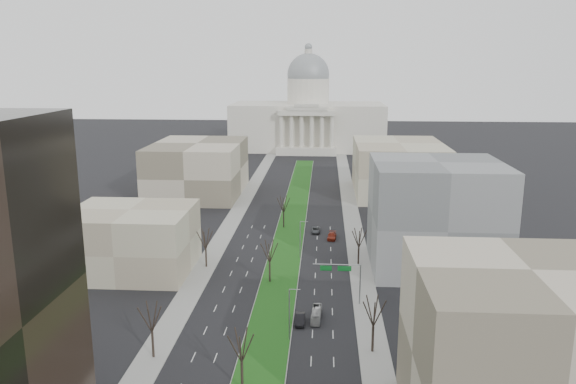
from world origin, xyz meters
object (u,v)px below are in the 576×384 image
at_px(car_red, 332,236).
at_px(car_grey_far, 316,230).
at_px(car_black, 300,319).
at_px(box_van, 316,314).

xyz_separation_m(car_red, car_grey_far, (-4.29, 5.49, -0.09)).
bearing_deg(car_grey_far, car_red, -50.74).
height_order(car_black, car_red, car_black).
bearing_deg(car_black, box_van, 30.69).
bearing_deg(car_red, box_van, -89.05).
relative_size(car_black, box_van, 0.72).
relative_size(car_red, car_grey_far, 1.08).
distance_m(car_black, box_van, 3.36).
xyz_separation_m(car_black, car_red, (6.17, 49.28, -0.02)).
distance_m(car_grey_far, box_van, 53.04).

